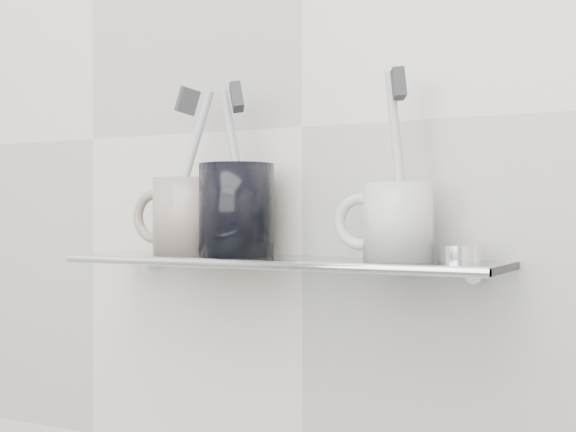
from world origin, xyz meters
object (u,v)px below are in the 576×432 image
Objects in this scene: shelf_glass at (276,262)px; mug_right at (398,222)px; mug_left at (188,217)px; mug_center at (237,210)px.

mug_right is at bearing 2.04° from shelf_glass.
shelf_glass is at bearing 12.94° from mug_left.
shelf_glass is 0.15m from mug_right.
mug_left is 0.07m from mug_center.
shelf_glass is 5.53× the size of mug_left.
shelf_glass is 0.13m from mug_left.
mug_right reaches higher than shelf_glass.
mug_left is 0.26m from mug_right.
mug_right is (0.19, 0.00, -0.01)m from mug_center.
mug_center is (0.07, 0.00, 0.01)m from mug_left.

